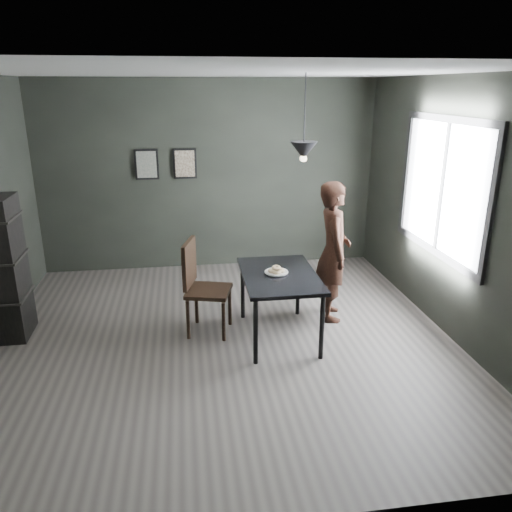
{
  "coord_description": "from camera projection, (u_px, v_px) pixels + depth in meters",
  "views": [
    {
      "loc": [
        -0.38,
        -4.95,
        2.67
      ],
      "look_at": [
        0.35,
        0.05,
        0.95
      ],
      "focal_mm": 35.0,
      "sensor_mm": 36.0,
      "label": 1
    }
  ],
  "objects": [
    {
      "name": "ground",
      "position": [
        226.0,
        340.0,
        5.55
      ],
      "size": [
        5.0,
        5.0,
        0.0
      ],
      "primitive_type": "plane",
      "color": "#3D3835",
      "rests_on": "ground"
    },
    {
      "name": "back_wall",
      "position": [
        209.0,
        176.0,
        7.44
      ],
      "size": [
        5.0,
        0.1,
        2.8
      ],
      "primitive_type": "cube",
      "color": "black",
      "rests_on": "ground"
    },
    {
      "name": "ceiling",
      "position": [
        220.0,
        72.0,
        4.65
      ],
      "size": [
        5.0,
        5.0,
        0.02
      ],
      "color": "silver",
      "rests_on": "ground"
    },
    {
      "name": "window_assembly",
      "position": [
        442.0,
        188.0,
        5.56
      ],
      "size": [
        0.04,
        1.96,
        1.56
      ],
      "color": "white",
      "rests_on": "ground"
    },
    {
      "name": "cafe_table",
      "position": [
        279.0,
        281.0,
        5.41
      ],
      "size": [
        0.8,
        1.2,
        0.75
      ],
      "color": "black",
      "rests_on": "ground"
    },
    {
      "name": "white_plate",
      "position": [
        276.0,
        273.0,
        5.4
      ],
      "size": [
        0.23,
        0.23,
        0.01
      ],
      "primitive_type": "cylinder",
      "color": "white",
      "rests_on": "cafe_table"
    },
    {
      "name": "donut_pile",
      "position": [
        276.0,
        270.0,
        5.39
      ],
      "size": [
        0.18,
        0.18,
        0.08
      ],
      "rotation": [
        0.0,
        0.0,
        -0.06
      ],
      "color": "beige",
      "rests_on": "white_plate"
    },
    {
      "name": "woman",
      "position": [
        333.0,
        252.0,
        5.85
      ],
      "size": [
        0.48,
        0.66,
        1.67
      ],
      "primitive_type": "imported",
      "rotation": [
        0.0,
        0.0,
        1.43
      ],
      "color": "black",
      "rests_on": "ground"
    },
    {
      "name": "wood_chair",
      "position": [
        200.0,
        281.0,
        5.55
      ],
      "size": [
        0.57,
        0.57,
        1.08
      ],
      "rotation": [
        0.0,
        0.0,
        -0.27
      ],
      "color": "black",
      "rests_on": "ground"
    },
    {
      "name": "shelf_unit",
      "position": [
        7.0,
        269.0,
        5.41
      ],
      "size": [
        0.31,
        0.53,
        1.59
      ],
      "primitive_type": "cube",
      "rotation": [
        0.0,
        0.0,
        0.02
      ],
      "color": "black",
      "rests_on": "ground"
    },
    {
      "name": "pendant_lamp",
      "position": [
        304.0,
        150.0,
        5.1
      ],
      "size": [
        0.28,
        0.28,
        0.86
      ],
      "color": "black",
      "rests_on": "ground"
    },
    {
      "name": "framed_print_left",
      "position": [
        147.0,
        164.0,
        7.22
      ],
      "size": [
        0.34,
        0.04,
        0.44
      ],
      "color": "black",
      "rests_on": "ground"
    },
    {
      "name": "framed_print_right",
      "position": [
        185.0,
        164.0,
        7.3
      ],
      "size": [
        0.34,
        0.04,
        0.44
      ],
      "color": "black",
      "rests_on": "ground"
    }
  ]
}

